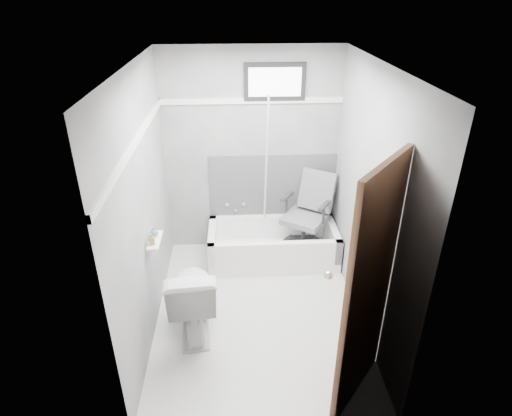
{
  "coord_description": "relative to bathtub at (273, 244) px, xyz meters",
  "views": [
    {
      "loc": [
        -0.2,
        -3.34,
        2.94
      ],
      "look_at": [
        0.0,
        0.35,
        1.0
      ],
      "focal_mm": 30.0,
      "sensor_mm": 36.0,
      "label": 1
    }
  ],
  "objects": [
    {
      "name": "shelf",
      "position": [
        -1.16,
        -0.97,
        0.69
      ],
      "size": [
        0.1,
        0.32,
        0.02
      ],
      "primitive_type": "cube",
      "color": "white",
      "rests_on": "wall_left"
    },
    {
      "name": "toilet",
      "position": [
        -0.85,
        -1.13,
        0.18
      ],
      "size": [
        0.51,
        0.82,
        0.77
      ],
      "primitive_type": "imported",
      "rotation": [
        0.0,
        0.0,
        3.24
      ],
      "color": "silver",
      "rests_on": "floor"
    },
    {
      "name": "pole",
      "position": [
        -0.08,
        0.13,
        0.84
      ],
      "size": [
        0.02,
        0.5,
        1.9
      ],
      "primitive_type": "cylinder",
      "rotation": [
        0.25,
        0.0,
        0.0
      ],
      "color": "silver",
      "rests_on": "bathtub"
    },
    {
      "name": "bathtub",
      "position": [
        0.0,
        0.0,
        0.0
      ],
      "size": [
        1.5,
        0.7,
        0.42
      ],
      "primitive_type": null,
      "color": "white",
      "rests_on": "floor"
    },
    {
      "name": "wall_right",
      "position": [
        0.77,
        -0.93,
        0.99
      ],
      "size": [
        0.02,
        2.6,
        2.4
      ],
      "primitive_type": "cube",
      "color": "slate",
      "rests_on": "floor"
    },
    {
      "name": "faucet",
      "position": [
        -0.43,
        0.34,
        0.34
      ],
      "size": [
        0.26,
        0.1,
        0.16
      ],
      "primitive_type": null,
      "color": "silver",
      "rests_on": "wall_back"
    },
    {
      "name": "ceiling",
      "position": [
        -0.23,
        -0.93,
        2.19
      ],
      "size": [
        2.6,
        2.6,
        0.0
      ],
      "primitive_type": "plane",
      "rotation": [
        3.14,
        0.0,
        0.0
      ],
      "color": "silver",
      "rests_on": "floor"
    },
    {
      "name": "wall_left",
      "position": [
        -1.23,
        -0.93,
        0.99
      ],
      "size": [
        0.02,
        2.6,
        2.4
      ],
      "primitive_type": "cube",
      "color": "slate",
      "rests_on": "floor"
    },
    {
      "name": "door",
      "position": [
        0.75,
        -2.21,
        0.79
      ],
      "size": [
        0.78,
        0.78,
        2.0
      ],
      "primitive_type": null,
      "color": "#563420",
      "rests_on": "floor"
    },
    {
      "name": "trim_back",
      "position": [
        -0.23,
        0.36,
        1.61
      ],
      "size": [
        2.0,
        0.02,
        0.06
      ],
      "primitive_type": "cube",
      "color": "white",
      "rests_on": "wall_back"
    },
    {
      "name": "soap_bottle_b",
      "position": [
        -1.17,
        -0.91,
        0.75
      ],
      "size": [
        0.08,
        0.08,
        0.09
      ],
      "primitive_type": "imported",
      "rotation": [
        0.0,
        0.0,
        0.2
      ],
      "color": "teal",
      "rests_on": "shelf"
    },
    {
      "name": "floor",
      "position": [
        -0.23,
        -0.93,
        -0.21
      ],
      "size": [
        2.6,
        2.6,
        0.0
      ],
      "primitive_type": "plane",
      "color": "white",
      "rests_on": "ground"
    },
    {
      "name": "office_chair",
      "position": [
        0.37,
        0.05,
        0.37
      ],
      "size": [
        0.74,
        0.74,
        0.92
      ],
      "primitive_type": null,
      "rotation": [
        0.0,
        0.0,
        -0.59
      ],
      "color": "#5C5C61",
      "rests_on": "bathtub"
    },
    {
      "name": "wall_front",
      "position": [
        -0.23,
        -2.23,
        0.99
      ],
      "size": [
        2.0,
        0.02,
        2.4
      ],
      "primitive_type": "cube",
      "color": "slate",
      "rests_on": "floor"
    },
    {
      "name": "backerboard",
      "position": [
        0.02,
        0.36,
        0.59
      ],
      "size": [
        1.5,
        0.02,
        0.78
      ],
      "primitive_type": "cube",
      "color": "#4C4C4F",
      "rests_on": "wall_back"
    },
    {
      "name": "trim_left",
      "position": [
        -1.22,
        -0.93,
        1.61
      ],
      "size": [
        0.02,
        2.6,
        0.06
      ],
      "primitive_type": "cube",
      "color": "white",
      "rests_on": "wall_left"
    },
    {
      "name": "window",
      "position": [
        0.02,
        0.36,
        1.81
      ],
      "size": [
        0.66,
        0.04,
        0.4
      ],
      "primitive_type": null,
      "color": "black",
      "rests_on": "wall_back"
    },
    {
      "name": "wall_back",
      "position": [
        -0.23,
        0.37,
        0.99
      ],
      "size": [
        2.0,
        0.02,
        2.4
      ],
      "primitive_type": "cube",
      "color": "slate",
      "rests_on": "floor"
    },
    {
      "name": "soap_bottle_a",
      "position": [
        -1.17,
        -1.05,
        0.76
      ],
      "size": [
        0.06,
        0.06,
        0.11
      ],
      "primitive_type": "imported",
      "rotation": [
        0.0,
        0.0,
        0.25
      ],
      "color": "olive",
      "rests_on": "shelf"
    }
  ]
}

